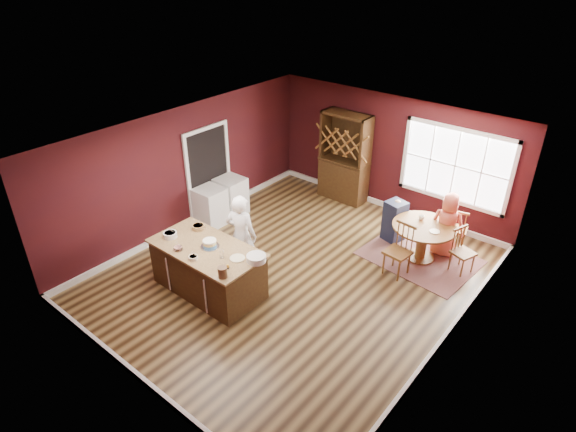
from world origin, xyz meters
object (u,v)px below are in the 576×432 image
at_px(kitchen_island, 208,270).
at_px(toddler, 399,205).
at_px(chair_east, 464,251).
at_px(layer_cake, 210,243).
at_px(baker, 241,235).
at_px(chair_south, 398,250).
at_px(chair_north, 458,227).
at_px(hutch, 345,157).
at_px(dining_table, 423,235).
at_px(high_chair, 394,220).
at_px(washer, 211,207).
at_px(dryer, 231,196).
at_px(seated_woman, 447,225).

height_order(kitchen_island, toddler, toddler).
distance_m(chair_east, toddler, 1.62).
height_order(layer_cake, chair_east, layer_cake).
distance_m(baker, chair_south, 2.95).
distance_m(chair_north, hutch, 3.13).
bearing_deg(dining_table, chair_north, 66.60).
xyz_separation_m(chair_east, high_chair, (-1.58, 0.20, 0.01)).
xyz_separation_m(chair_north, washer, (-4.62, -2.59, -0.03)).
relative_size(baker, chair_north, 1.78).
bearing_deg(chair_east, hutch, 91.40).
bearing_deg(toddler, chair_south, -61.31).
xyz_separation_m(high_chair, dryer, (-3.49, -1.37, -0.03)).
bearing_deg(kitchen_island, chair_south, 47.34).
height_order(chair_east, high_chair, high_chair).
xyz_separation_m(dining_table, washer, (-4.25, -1.73, -0.10)).
bearing_deg(chair_north, layer_cake, 43.10).
relative_size(dining_table, hutch, 0.57).
bearing_deg(layer_cake, high_chair, 64.64).
bearing_deg(baker, toddler, -137.26).
height_order(chair_north, washer, chair_north).
relative_size(kitchen_island, layer_cake, 6.20).
bearing_deg(chair_south, hutch, 147.73).
bearing_deg(toddler, chair_north, 24.12).
height_order(dining_table, seated_woman, seated_woman).
height_order(seated_woman, hutch, hutch).
height_order(chair_north, high_chair, high_chair).
height_order(layer_cake, chair_north, layer_cake).
distance_m(chair_east, washer, 5.38).
height_order(chair_east, chair_south, chair_south).
relative_size(kitchen_island, baker, 1.25).
relative_size(baker, toddler, 6.37).
xyz_separation_m(dining_table, high_chair, (-0.77, 0.27, -0.07)).
relative_size(dining_table, toddler, 4.75).
height_order(seated_woman, dryer, seated_woman).
xyz_separation_m(baker, high_chair, (1.65, 2.89, -0.36)).
relative_size(chair_east, seated_woman, 0.68).
bearing_deg(chair_north, baker, 38.49).
xyz_separation_m(chair_south, chair_north, (0.50, 1.64, -0.07)).
height_order(dining_table, chair_south, chair_south).
distance_m(layer_cake, washer, 2.45).
relative_size(chair_north, toddler, 3.57).
height_order(dining_table, baker, baker).
distance_m(kitchen_island, hutch, 4.64).
distance_m(dining_table, high_chair, 0.82).
relative_size(kitchen_island, chair_east, 2.24).
relative_size(dining_table, chair_north, 1.33).
relative_size(layer_cake, high_chair, 0.36).
bearing_deg(chair_south, washer, -161.41).
bearing_deg(dryer, layer_cake, -51.51).
distance_m(layer_cake, high_chair, 4.02).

